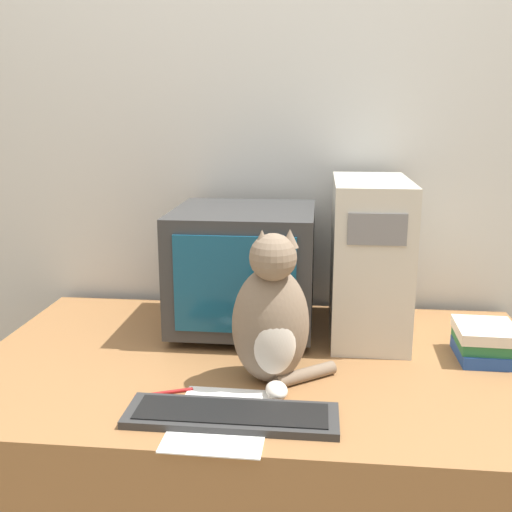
% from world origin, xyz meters
% --- Properties ---
extents(wall_back, '(7.00, 0.05, 2.50)m').
position_xyz_m(wall_back, '(0.00, 1.02, 1.25)').
color(wall_back, silver).
rests_on(wall_back, ground_plane).
extents(desk, '(1.57, 0.95, 0.76)m').
position_xyz_m(desk, '(0.00, 0.48, 0.38)').
color(desk, olive).
rests_on(desk, ground_plane).
extents(crt_monitor, '(0.42, 0.43, 0.38)m').
position_xyz_m(crt_monitor, '(-0.08, 0.72, 0.96)').
color(crt_monitor, '#333333').
rests_on(crt_monitor, desk).
extents(computer_tower, '(0.22, 0.43, 0.47)m').
position_xyz_m(computer_tower, '(0.30, 0.72, 1.00)').
color(computer_tower, beige).
rests_on(computer_tower, desk).
extents(keyboard, '(0.47, 0.14, 0.02)m').
position_xyz_m(keyboard, '(-0.04, 0.14, 0.77)').
color(keyboard, '#2D2D2D').
rests_on(keyboard, desk).
extents(cat, '(0.28, 0.24, 0.39)m').
position_xyz_m(cat, '(0.04, 0.34, 0.93)').
color(cat, '#7A6651').
rests_on(cat, desk).
extents(book_stack, '(0.16, 0.18, 0.09)m').
position_xyz_m(book_stack, '(0.61, 0.55, 0.81)').
color(book_stack, '#234793').
rests_on(book_stack, desk).
extents(pen, '(0.13, 0.06, 0.01)m').
position_xyz_m(pen, '(-0.22, 0.24, 0.77)').
color(pen, maroon).
rests_on(pen, desk).
extents(paper_sheet, '(0.21, 0.30, 0.00)m').
position_xyz_m(paper_sheet, '(-0.06, 0.14, 0.76)').
color(paper_sheet, white).
rests_on(paper_sheet, desk).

